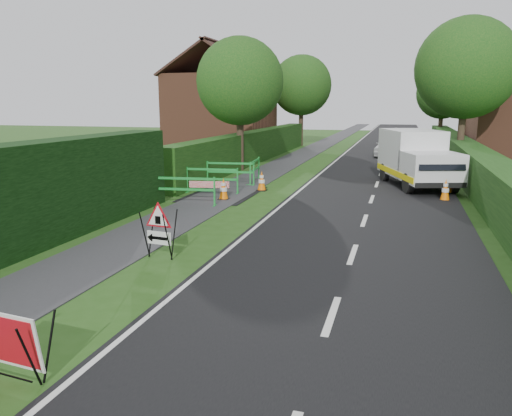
# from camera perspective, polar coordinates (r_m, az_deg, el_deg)

# --- Properties ---
(ground) EXTENTS (120.00, 120.00, 0.00)m
(ground) POSITION_cam_1_polar(r_m,az_deg,el_deg) (8.19, -10.44, -12.83)
(ground) COLOR #244B15
(ground) RESTS_ON ground
(road_surface) EXTENTS (6.00, 90.00, 0.02)m
(road_surface) POSITION_cam_1_polar(r_m,az_deg,el_deg) (41.76, 15.05, 6.79)
(road_surface) COLOR black
(road_surface) RESTS_ON ground
(footpath) EXTENTS (2.00, 90.00, 0.02)m
(footpath) POSITION_cam_1_polar(r_m,az_deg,el_deg) (42.24, 7.53, 7.15)
(footpath) COLOR #2D2D30
(footpath) RESTS_ON ground
(hedge_west_far) EXTENTS (1.00, 24.00, 1.80)m
(hedge_west_far) POSITION_cam_1_polar(r_m,az_deg,el_deg) (30.02, -0.15, 5.36)
(hedge_west_far) COLOR #14380F
(hedge_west_far) RESTS_ON ground
(hedge_east) EXTENTS (1.20, 50.00, 1.50)m
(hedge_east) POSITION_cam_1_polar(r_m,az_deg,el_deg) (23.07, 23.74, 2.39)
(hedge_east) COLOR #14380F
(hedge_east) RESTS_ON ground
(house_west) EXTENTS (7.50, 7.40, 7.88)m
(house_west) POSITION_cam_1_polar(r_m,az_deg,el_deg) (39.00, -3.94, 11.09)
(house_west) COLOR brown
(house_west) RESTS_ON ground
(house_east_b) EXTENTS (7.50, 7.40, 7.88)m
(house_east_b) POSITION_cam_1_polar(r_m,az_deg,el_deg) (49.36, 26.71, 10.03)
(house_east_b) COLOR brown
(house_east_b) RESTS_ON ground
(tree_nw) EXTENTS (4.40, 4.40, 6.70)m
(tree_nw) POSITION_cam_1_polar(r_m,az_deg,el_deg) (25.91, -1.86, 14.25)
(tree_nw) COLOR #2D2116
(tree_nw) RESTS_ON ground
(tree_ne) EXTENTS (5.20, 5.20, 7.79)m
(tree_ne) POSITION_cam_1_polar(r_m,az_deg,el_deg) (28.82, 22.92, 14.49)
(tree_ne) COLOR #2D2116
(tree_ne) RESTS_ON ground
(tree_fw) EXTENTS (4.80, 4.80, 7.24)m
(tree_fw) POSITION_cam_1_polar(r_m,az_deg,el_deg) (41.43, 5.24, 13.79)
(tree_fw) COLOR #2D2116
(tree_fw) RESTS_ON ground
(tree_fe) EXTENTS (4.20, 4.20, 6.33)m
(tree_fe) POSITION_cam_1_polar(r_m,az_deg,el_deg) (44.72, 20.56, 12.18)
(tree_fe) COLOR #2D2116
(tree_fe) RESTS_ON ground
(red_rect_sign) EXTENTS (1.09, 0.73, 0.88)m
(red_rect_sign) POSITION_cam_1_polar(r_m,az_deg,el_deg) (7.11, -26.58, -13.43)
(red_rect_sign) COLOR black
(red_rect_sign) RESTS_ON ground
(triangle_sign) EXTENTS (0.82, 0.82, 1.09)m
(triangle_sign) POSITION_cam_1_polar(r_m,az_deg,el_deg) (11.16, -11.22, -2.04)
(triangle_sign) COLOR black
(triangle_sign) RESTS_ON ground
(works_van) EXTENTS (3.41, 5.38, 2.30)m
(works_van) POSITION_cam_1_polar(r_m,az_deg,el_deg) (21.81, 17.86, 5.56)
(works_van) COLOR silver
(works_van) RESTS_ON ground
(traffic_cone_0) EXTENTS (0.38, 0.38, 0.79)m
(traffic_cone_0) POSITION_cam_1_polar(r_m,az_deg,el_deg) (18.95, 20.84, 1.96)
(traffic_cone_0) COLOR black
(traffic_cone_0) RESTS_ON ground
(traffic_cone_1) EXTENTS (0.38, 0.38, 0.79)m
(traffic_cone_1) POSITION_cam_1_polar(r_m,az_deg,el_deg) (20.59, 21.34, 2.66)
(traffic_cone_1) COLOR black
(traffic_cone_1) RESTS_ON ground
(traffic_cone_2) EXTENTS (0.38, 0.38, 0.79)m
(traffic_cone_2) POSITION_cam_1_polar(r_m,az_deg,el_deg) (23.19, 20.44, 3.67)
(traffic_cone_2) COLOR black
(traffic_cone_2) RESTS_ON ground
(traffic_cone_3) EXTENTS (0.38, 0.38, 0.79)m
(traffic_cone_3) POSITION_cam_1_polar(r_m,az_deg,el_deg) (17.94, -3.73, 2.20)
(traffic_cone_3) COLOR black
(traffic_cone_3) RESTS_ON ground
(traffic_cone_4) EXTENTS (0.38, 0.38, 0.79)m
(traffic_cone_4) POSITION_cam_1_polar(r_m,az_deg,el_deg) (19.77, 0.65, 3.12)
(traffic_cone_4) COLOR black
(traffic_cone_4) RESTS_ON ground
(ped_barrier_0) EXTENTS (2.09, 0.58, 1.00)m
(ped_barrier_0) POSITION_cam_1_polar(r_m,az_deg,el_deg) (17.02, -8.04, 2.39)
(ped_barrier_0) COLOR #1A9031
(ped_barrier_0) RESTS_ON ground
(ped_barrier_1) EXTENTS (2.09, 0.57, 1.00)m
(ped_barrier_1) POSITION_cam_1_polar(r_m,az_deg,el_deg) (19.27, -5.04, 3.56)
(ped_barrier_1) COLOR #1A9031
(ped_barrier_1) RESTS_ON ground
(ped_barrier_2) EXTENTS (2.09, 0.61, 1.00)m
(ped_barrier_2) POSITION_cam_1_polar(r_m,az_deg,el_deg) (21.19, -2.94, 4.34)
(ped_barrier_2) COLOR #1A9031
(ped_barrier_2) RESTS_ON ground
(ped_barrier_3) EXTENTS (0.55, 2.08, 1.00)m
(ped_barrier_3) POSITION_cam_1_polar(r_m,az_deg,el_deg) (21.98, -0.14, 4.63)
(ped_barrier_3) COLOR #1A9031
(ped_barrier_3) RESTS_ON ground
(redwhite_plank) EXTENTS (1.48, 0.33, 0.25)m
(redwhite_plank) POSITION_cam_1_polar(r_m,az_deg,el_deg) (18.68, -5.35, 1.33)
(redwhite_plank) COLOR red
(redwhite_plank) RESTS_ON ground
(hatchback_car) EXTENTS (2.01, 4.05, 1.33)m
(hatchback_car) POSITION_cam_1_polar(r_m,az_deg,el_deg) (34.05, 15.02, 6.85)
(hatchback_car) COLOR silver
(hatchback_car) RESTS_ON ground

